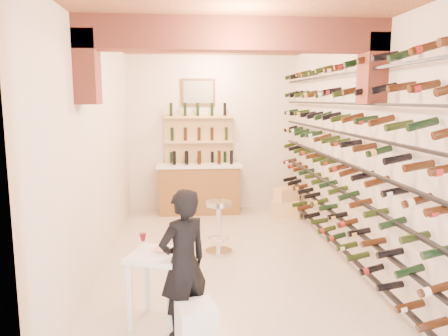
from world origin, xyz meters
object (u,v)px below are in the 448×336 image
at_px(chrome_barstool, 219,223).
at_px(crate_lower, 286,208).
at_px(back_counter, 199,187).
at_px(tasting_table, 157,266).
at_px(white_stool, 196,327).
at_px(wine_rack, 332,153).
at_px(person, 183,263).

height_order(chrome_barstool, crate_lower, chrome_barstool).
xyz_separation_m(back_counter, tasting_table, (-0.56, -4.39, 0.09)).
relative_size(tasting_table, chrome_barstool, 1.15).
bearing_deg(white_stool, chrome_barstool, 81.13).
xyz_separation_m(tasting_table, chrome_barstool, (0.78, 2.03, -0.16)).
bearing_deg(chrome_barstool, wine_rack, -10.23).
height_order(back_counter, crate_lower, back_counter).
height_order(person, crate_lower, person).
height_order(wine_rack, person, wine_rack).
relative_size(white_stool, person, 0.29).
bearing_deg(person, wine_rack, -171.39).
bearing_deg(back_counter, person, -93.62).
distance_m(white_stool, person, 0.60).
distance_m(wine_rack, back_counter, 3.38).
xyz_separation_m(tasting_table, person, (0.27, -0.24, 0.11)).
relative_size(back_counter, crate_lower, 3.07).
relative_size(back_counter, tasting_table, 1.84).
bearing_deg(wine_rack, back_counter, 124.66).
bearing_deg(tasting_table, white_stool, -33.38).
distance_m(wine_rack, crate_lower, 2.60).
distance_m(person, chrome_barstool, 2.35).
xyz_separation_m(tasting_table, white_stool, (0.39, -0.51, -0.41)).
bearing_deg(back_counter, crate_lower, -14.77).
relative_size(person, crate_lower, 2.66).
bearing_deg(wine_rack, white_stool, -131.73).
height_order(back_counter, white_stool, back_counter).
relative_size(back_counter, chrome_barstool, 2.12).
bearing_deg(person, white_stool, 78.89).
xyz_separation_m(wine_rack, white_stool, (-2.01, -2.25, -1.33)).
distance_m(chrome_barstool, crate_lower, 2.43).
xyz_separation_m(white_stool, crate_lower, (1.88, 4.45, -0.05)).
bearing_deg(chrome_barstool, back_counter, 95.32).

